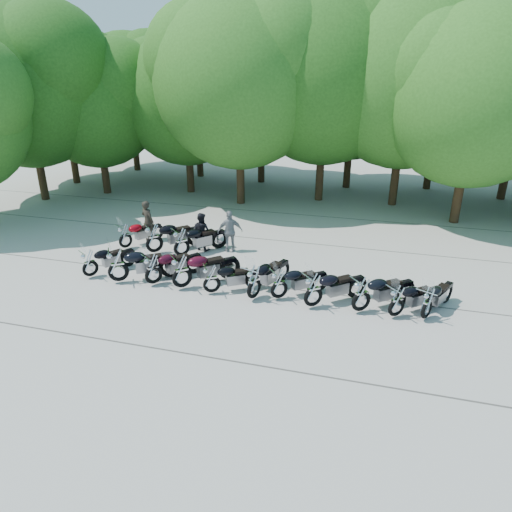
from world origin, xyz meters
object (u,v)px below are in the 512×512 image
(motorcycle_10, at_px, (428,302))
(rider_2, at_px, (230,231))
(motorcycle_2, at_px, (153,268))
(motorcycle_6, at_px, (279,283))
(motorcycle_0, at_px, (90,263))
(motorcycle_4, at_px, (212,278))
(motorcycle_7, at_px, (314,289))
(rider_0, at_px, (148,221))
(motorcycle_12, at_px, (154,237))
(motorcycle_13, at_px, (181,241))
(rider_1, at_px, (201,231))
(motorcycle_1, at_px, (118,265))
(motorcycle_8, at_px, (362,294))
(motorcycle_11, at_px, (125,235))
(motorcycle_9, at_px, (397,300))
(motorcycle_5, at_px, (254,281))
(motorcycle_3, at_px, (182,270))

(motorcycle_10, bearing_deg, rider_2, 1.55)
(motorcycle_2, bearing_deg, motorcycle_6, -141.98)
(motorcycle_0, bearing_deg, motorcycle_4, -148.43)
(motorcycle_7, bearing_deg, rider_0, 22.34)
(motorcycle_12, xyz_separation_m, motorcycle_13, (1.22, -0.06, -0.03))
(motorcycle_2, xyz_separation_m, rider_1, (0.37, 3.59, 0.15))
(motorcycle_1, height_order, rider_0, rider_0)
(motorcycle_1, distance_m, rider_0, 4.18)
(motorcycle_1, height_order, rider_1, rider_1)
(motorcycle_6, relative_size, rider_1, 1.33)
(motorcycle_4, bearing_deg, motorcycle_1, 59.77)
(motorcycle_2, xyz_separation_m, motorcycle_8, (7.10, -0.06, 0.02))
(motorcycle_11, bearing_deg, motorcycle_10, -164.31)
(motorcycle_6, relative_size, motorcycle_12, 0.84)
(motorcycle_1, bearing_deg, motorcycle_7, -121.89)
(motorcycle_11, distance_m, motorcycle_13, 2.66)
(motorcycle_12, height_order, rider_2, rider_2)
(motorcycle_9, height_order, rider_2, rider_2)
(motorcycle_7, xyz_separation_m, rider_1, (-5.25, 3.74, 0.14))
(motorcycle_0, relative_size, motorcycle_2, 0.91)
(motorcycle_4, bearing_deg, rider_2, -22.33)
(motorcycle_1, relative_size, motorcycle_11, 1.17)
(rider_1, bearing_deg, motorcycle_2, 98.82)
(motorcycle_2, height_order, motorcycle_9, motorcycle_2)
(motorcycle_5, relative_size, rider_2, 1.35)
(motorcycle_2, height_order, rider_0, rider_0)
(motorcycle_7, bearing_deg, motorcycle_9, -128.88)
(rider_1, relative_size, rider_2, 0.91)
(motorcycle_5, relative_size, rider_1, 1.49)
(motorcycle_6, xyz_separation_m, motorcycle_13, (-4.55, 2.46, 0.09))
(motorcycle_9, height_order, motorcycle_12, motorcycle_12)
(motorcycle_5, xyz_separation_m, rider_0, (-5.89, 4.00, 0.24))
(rider_0, bearing_deg, motorcycle_3, 153.17)
(motorcycle_4, relative_size, motorcycle_5, 0.88)
(rider_2, bearing_deg, motorcycle_6, 105.28)
(motorcycle_9, bearing_deg, motorcycle_7, 49.93)
(motorcycle_10, xyz_separation_m, motorcycle_11, (-11.76, 2.77, 0.01))
(motorcycle_4, relative_size, motorcycle_10, 0.99)
(motorcycle_11, bearing_deg, motorcycle_4, 178.50)
(motorcycle_7, xyz_separation_m, motorcycle_8, (1.47, 0.09, 0.01))
(rider_0, bearing_deg, motorcycle_4, 160.91)
(motorcycle_4, height_order, motorcycle_12, motorcycle_12)
(motorcycle_0, distance_m, motorcycle_7, 8.13)
(motorcycle_3, bearing_deg, motorcycle_9, -133.60)
(motorcycle_0, distance_m, motorcycle_3, 3.59)
(motorcycle_13, bearing_deg, motorcycle_4, 169.74)
(motorcycle_1, height_order, motorcycle_7, motorcycle_1)
(motorcycle_9, relative_size, motorcycle_11, 0.98)
(motorcycle_2, distance_m, rider_2, 4.03)
(motorcycle_6, xyz_separation_m, rider_2, (-2.88, 3.59, 0.27))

